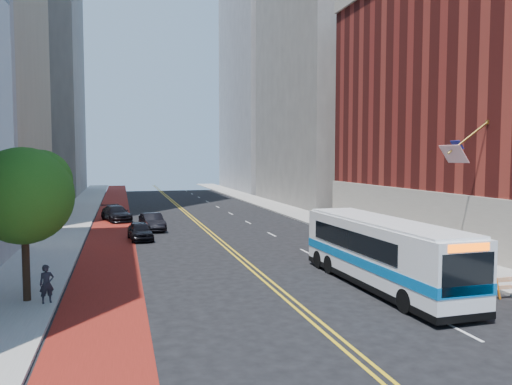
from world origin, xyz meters
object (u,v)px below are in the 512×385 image
at_px(car_b, 152,222).
at_px(car_a, 140,231).
at_px(transit_bus, 381,252).
at_px(pedestrian, 47,284).
at_px(street_tree, 25,192).
at_px(car_c, 116,213).

bearing_deg(car_b, car_a, -112.00).
height_order(transit_bus, pedestrian, transit_bus).
height_order(street_tree, car_c, street_tree).
bearing_deg(street_tree, transit_bus, -5.26).
relative_size(transit_bus, car_c, 2.32).
bearing_deg(pedestrian, car_c, 64.15).
relative_size(car_a, pedestrian, 2.51).
height_order(car_b, pedestrian, pedestrian).
relative_size(transit_bus, car_a, 2.95).
distance_m(street_tree, car_c, 29.04).
bearing_deg(car_a, car_b, 70.60).
height_order(street_tree, pedestrian, street_tree).
relative_size(car_b, car_c, 0.87).
bearing_deg(transit_bus, car_c, 111.69).
height_order(street_tree, car_b, street_tree).
bearing_deg(pedestrian, transit_bus, -23.73).
bearing_deg(pedestrian, street_tree, 120.88).
distance_m(transit_bus, car_b, 24.44).
xyz_separation_m(transit_bus, car_b, (-9.73, 22.40, -1.00)).
bearing_deg(street_tree, car_c, 83.00).
bearing_deg(transit_bus, street_tree, 173.31).
distance_m(street_tree, car_b, 22.30).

